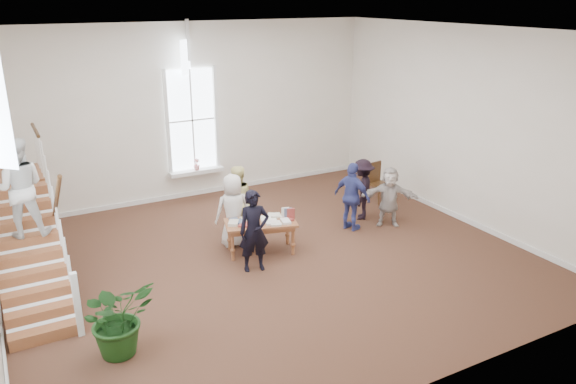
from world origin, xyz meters
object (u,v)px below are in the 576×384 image
police_officer (254,231)px  woman_cluster_c (389,197)px  elderly_woman (233,210)px  floor_plant (118,318)px  woman_cluster_a (352,197)px  person_yellow (237,201)px  side_chair (377,180)px  woman_cluster_b (362,189)px  library_table (261,225)px

police_officer → woman_cluster_c: police_officer is taller
elderly_woman → woman_cluster_c: 3.67m
elderly_woman → police_officer: bearing=92.1°
police_officer → woman_cluster_c: 3.75m
elderly_woman → floor_plant: 4.09m
elderly_woman → woman_cluster_c: elderly_woman is taller
woman_cluster_a → floor_plant: size_ratio=1.33×
woman_cluster_c → floor_plant: size_ratio=1.18×
person_yellow → floor_plant: 4.65m
side_chair → elderly_woman: bearing=-178.9°
floor_plant → side_chair: 8.16m
police_officer → woman_cluster_b: size_ratio=1.11×
police_officer → woman_cluster_a: (2.80, 0.75, -0.03)m
woman_cluster_c → floor_plant: (-6.64, -2.04, -0.11)m
woman_cluster_a → woman_cluster_b: woman_cluster_a is taller
police_officer → elderly_woman: bearing=96.6°
woman_cluster_b → floor_plant: (-6.34, -2.69, -0.14)m
library_table → police_officer: 0.83m
library_table → floor_plant: 4.01m
library_table → person_yellow: (-0.06, 1.10, 0.19)m
person_yellow → floor_plant: person_yellow is taller
police_officer → woman_cluster_b: (3.40, 1.20, -0.08)m
woman_cluster_a → side_chair: size_ratio=1.53×
library_table → person_yellow: person_yellow is taller
library_table → woman_cluster_c: (3.25, -0.10, 0.09)m
woman_cluster_a → library_table: bearing=70.8°
police_officer → woman_cluster_a: bearing=26.2°
elderly_woman → side_chair: size_ratio=1.54×
police_officer → floor_plant: size_ratio=1.37×
woman_cluster_a → side_chair: woman_cluster_a is taller
woman_cluster_b → side_chair: (1.05, 0.79, -0.16)m
elderly_woman → woman_cluster_c: size_ratio=1.13×
police_officer → woman_cluster_a: police_officer is taller
woman_cluster_a → side_chair: bearing=-74.6°
elderly_woman → woman_cluster_b: size_ratio=1.08×
woman_cluster_a → floor_plant: 6.16m
elderly_woman → floor_plant: elderly_woman is taller
woman_cluster_c → elderly_woman: bearing=-156.7°
side_chair → woman_cluster_c: bearing=-126.0°
elderly_woman → person_yellow: 0.58m
police_officer → elderly_woman: (0.10, 1.25, -0.02)m
library_table → side_chair: bearing=34.4°
woman_cluster_b → woman_cluster_a: bearing=-13.9°
police_officer → woman_cluster_a: 2.90m
elderly_woman → side_chair: elderly_woman is taller
police_officer → woman_cluster_b: police_officer is taller
woman_cluster_a → woman_cluster_b: bearing=-74.7°
woman_cluster_a → floor_plant: woman_cluster_a is taller
elderly_woman → person_yellow: size_ratio=0.99×
woman_cluster_a → woman_cluster_c: 0.93m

